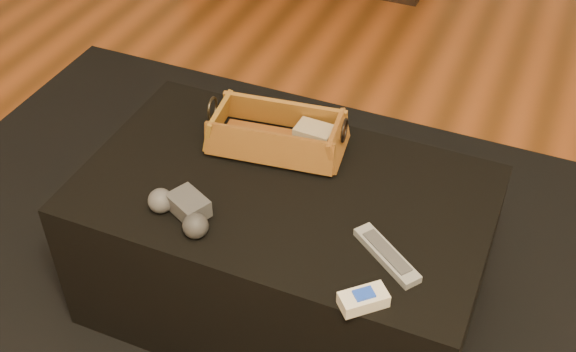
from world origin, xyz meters
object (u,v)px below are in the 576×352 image
at_px(ottoman, 284,247).
at_px(wicker_basket, 277,135).
at_px(tv_remote, 269,143).
at_px(silver_remote, 387,255).
at_px(cream_gadget, 363,299).
at_px(game_controller, 182,210).

relative_size(ottoman, wicker_basket, 2.72).
distance_m(ottoman, tv_remote, 0.28).
relative_size(wicker_basket, silver_remote, 2.05).
xyz_separation_m(ottoman, cream_gadget, (0.29, -0.27, 0.23)).
bearing_deg(wicker_basket, game_controller, -105.94).
xyz_separation_m(game_controller, cream_gadget, (0.46, -0.08, -0.01)).
bearing_deg(game_controller, tv_remote, 75.99).
height_order(ottoman, game_controller, game_controller).
height_order(ottoman, silver_remote, silver_remote).
height_order(ottoman, tv_remote, tv_remote).
xyz_separation_m(wicker_basket, silver_remote, (0.37, -0.26, -0.03)).
xyz_separation_m(wicker_basket, game_controller, (-0.09, -0.33, -0.01)).
xyz_separation_m(silver_remote, cream_gadget, (-0.01, -0.14, 0.01)).
height_order(game_controller, silver_remote, game_controller).
relative_size(wicker_basket, game_controller, 1.93).
relative_size(ottoman, silver_remote, 5.56).
xyz_separation_m(game_controller, silver_remote, (0.47, 0.07, -0.02)).
relative_size(tv_remote, wicker_basket, 0.50).
relative_size(wicker_basket, cream_gadget, 3.46).
bearing_deg(cream_gadget, wicker_basket, 132.30).
bearing_deg(ottoman, game_controller, -131.69).
distance_m(game_controller, cream_gadget, 0.47).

